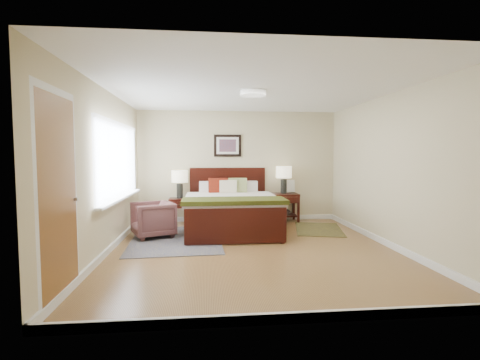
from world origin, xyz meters
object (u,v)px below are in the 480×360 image
(nightstand_right, at_px, (284,204))
(armchair, at_px, (153,219))
(bed, at_px, (231,203))
(lamp_left, at_px, (180,179))
(rug_persian, at_px, (176,239))
(nightstand_left, at_px, (180,204))
(lamp_right, at_px, (284,174))

(nightstand_right, bearing_deg, armchair, -155.37)
(bed, relative_size, lamp_left, 3.65)
(nightstand_right, xyz_separation_m, rug_persian, (-2.29, -1.51, -0.39))
(bed, xyz_separation_m, nightstand_left, (-1.07, 0.85, -0.12))
(nightstand_right, height_order, lamp_right, lamp_right)
(bed, relative_size, rug_persian, 1.03)
(bed, xyz_separation_m, lamp_left, (-1.07, 0.87, 0.44))
(lamp_left, bearing_deg, bed, -39.09)
(lamp_right, distance_m, rug_persian, 2.95)
(armchair, distance_m, rug_persian, 0.60)
(lamp_right, bearing_deg, armchair, -155.12)
(nightstand_left, distance_m, lamp_right, 2.41)
(nightstand_left, distance_m, armchair, 1.31)
(nightstand_left, bearing_deg, armchair, -107.87)
(armchair, xyz_separation_m, rug_persian, (0.44, -0.26, -0.32))
(nightstand_left, distance_m, lamp_left, 0.55)
(nightstand_left, relative_size, rug_persian, 0.26)
(lamp_right, relative_size, armchair, 0.86)
(nightstand_left, height_order, armchair, armchair)
(nightstand_left, relative_size, nightstand_right, 0.87)
(nightstand_right, relative_size, rug_persian, 0.30)
(bed, height_order, lamp_left, bed)
(nightstand_left, relative_size, lamp_left, 0.91)
(nightstand_right, bearing_deg, bed, -145.85)
(rug_persian, bearing_deg, nightstand_left, 88.58)
(nightstand_right, xyz_separation_m, lamp_left, (-2.32, 0.01, 0.59))
(lamp_right, bearing_deg, rug_persian, -146.30)
(lamp_left, relative_size, armchair, 0.86)
(bed, bearing_deg, lamp_right, 34.60)
(armchair, bearing_deg, bed, 82.71)
(nightstand_left, bearing_deg, lamp_left, 90.00)
(lamp_left, height_order, lamp_right, lamp_right)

